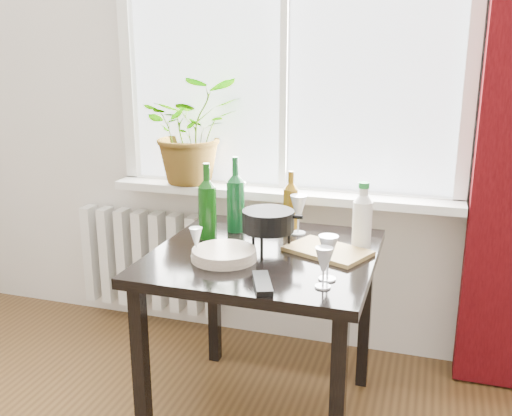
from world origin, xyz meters
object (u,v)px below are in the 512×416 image
(fondue_pot, at_px, (268,230))
(table, at_px, (264,273))
(radiator, at_px, (150,260))
(wine_bottle_right, at_px, (236,194))
(wine_bottle_left, at_px, (207,201))
(wineglass_back_center, at_px, (298,214))
(cleaning_bottle, at_px, (362,216))
(wineglass_front_left, at_px, (196,242))
(wineglass_front_right, at_px, (328,258))
(potted_plant, at_px, (192,130))
(bottle_amber, at_px, (291,200))
(wineglass_far_right, at_px, (323,267))
(wineglass_back_left, at_px, (238,201))
(tv_remote, at_px, (262,283))
(cutting_board, at_px, (328,251))
(plate_stack, at_px, (224,254))

(fondue_pot, bearing_deg, table, -101.11)
(radiator, xyz_separation_m, wine_bottle_right, (0.65, -0.41, 0.53))
(wine_bottle_left, height_order, wineglass_back_center, wine_bottle_left)
(radiator, bearing_deg, wineglass_back_center, -21.90)
(cleaning_bottle, height_order, wineglass_front_left, cleaning_bottle)
(cleaning_bottle, bearing_deg, wine_bottle_left, -174.32)
(wine_bottle_left, distance_m, wineglass_back_center, 0.39)
(wineglass_front_right, bearing_deg, potted_plant, 136.07)
(table, xyz_separation_m, bottle_amber, (0.02, 0.32, 0.22))
(wineglass_front_right, bearing_deg, wine_bottle_left, 152.14)
(bottle_amber, xyz_separation_m, wineglass_far_right, (0.26, -0.60, -0.06))
(wineglass_front_right, height_order, wineglass_back_left, wineglass_back_left)
(tv_remote, bearing_deg, cleaning_bottle, 38.58)
(wine_bottle_right, bearing_deg, tv_remote, -62.14)
(potted_plant, relative_size, bottle_amber, 2.02)
(radiator, height_order, wineglass_far_right, wineglass_far_right)
(wineglass_far_right, distance_m, wineglass_back_left, 0.83)
(wine_bottle_left, relative_size, wineglass_front_left, 2.71)
(bottle_amber, xyz_separation_m, wineglass_back_center, (0.05, -0.06, -0.04))
(bottle_amber, relative_size, fondue_pot, 1.12)
(wineglass_front_right, relative_size, cutting_board, 0.52)
(wine_bottle_right, bearing_deg, wineglass_back_left, 106.23)
(bottle_amber, xyz_separation_m, cleaning_bottle, (0.33, -0.16, 0.00))
(wineglass_front_left, height_order, tv_remote, wineglass_front_left)
(wine_bottle_right, distance_m, plate_stack, 0.38)
(wineglass_back_center, relative_size, cutting_board, 0.56)
(wine_bottle_left, bearing_deg, cleaning_bottle, 5.68)
(wineglass_far_right, bearing_deg, radiator, 141.38)
(table, distance_m, wineglass_back_left, 0.47)
(wineglass_back_left, height_order, fondue_pot, wineglass_back_left)
(wineglass_back_left, bearing_deg, cutting_board, -32.60)
(radiator, height_order, wineglass_front_right, wineglass_front_right)
(wine_bottle_right, xyz_separation_m, wineglass_front_right, (0.48, -0.42, -0.08))
(wineglass_front_right, bearing_deg, tv_remote, -148.89)
(wineglass_front_left, bearing_deg, bottle_amber, 61.18)
(tv_remote, bearing_deg, radiator, 112.02)
(radiator, xyz_separation_m, cleaning_bottle, (1.20, -0.48, 0.49))
(wine_bottle_right, height_order, wineglass_far_right, wine_bottle_right)
(wineglass_front_left, bearing_deg, wineglass_far_right, -15.04)
(wine_bottle_right, height_order, wineglass_back_left, wine_bottle_right)
(cleaning_bottle, xyz_separation_m, wineglass_far_right, (-0.07, -0.43, -0.06))
(fondue_pot, bearing_deg, cleaning_bottle, 16.89)
(potted_plant, xyz_separation_m, wineglass_far_right, (0.85, -0.89, -0.30))
(table, relative_size, wine_bottle_left, 2.63)
(wineglass_front_right, bearing_deg, wineglass_back_left, 132.68)
(wineglass_back_center, relative_size, plate_stack, 0.70)
(table, relative_size, wineglass_front_right, 5.28)
(bottle_amber, bearing_deg, table, -94.12)
(wineglass_far_right, height_order, cutting_board, wineglass_far_right)
(plate_stack, bearing_deg, fondue_pot, 52.32)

